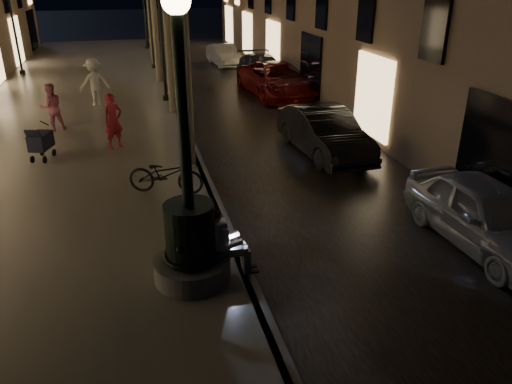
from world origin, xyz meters
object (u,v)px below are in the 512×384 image
object	(u,v)px
lamp_curb_a	(183,58)
car_front	(486,215)
car_second	(324,132)
pedestrian_red	(113,121)
lamp_curb_b	(161,27)
pedestrian_white	(94,82)
stroller	(41,141)
fountain_lamppost	(190,229)
lamp_curb_d	(143,4)
car_rear	(262,70)
car_third	(278,80)
seated_man_laptop	(224,240)
bicycle	(166,174)
lamp_curb_c	(150,12)
lamp_left_c	(12,15)
car_fifth	(224,55)
pedestrian_pink	(51,107)

from	to	relation	value
lamp_curb_a	car_front	size ratio (longest dim) A/B	1.15
car_second	pedestrian_red	xyz separation A→B (m)	(-6.39, 1.71, 0.34)
lamp_curb_b	pedestrian_white	bearing A→B (deg)	-176.79
stroller	fountain_lamppost	bearing A→B (deg)	-46.73
lamp_curb_b	lamp_curb_d	bearing A→B (deg)	90.00
lamp_curb_a	pedestrian_white	world-z (taller)	lamp_curb_a
car_rear	car_third	bearing A→B (deg)	-86.38
seated_man_laptop	stroller	xyz separation A→B (m)	(-4.12, 7.37, -0.14)
seated_man_laptop	bicycle	bearing A→B (deg)	100.48
lamp_curb_c	lamp_left_c	distance (m)	7.10
car_second	seated_man_laptop	bearing A→B (deg)	-128.90
car_front	car_second	bearing A→B (deg)	99.01
pedestrian_white	bicycle	bearing A→B (deg)	85.41
lamp_curb_d	car_front	world-z (taller)	lamp_curb_d
car_third	bicycle	xyz separation A→B (m)	(-5.96, -10.23, -0.06)
lamp_curb_c	car_second	size ratio (longest dim) A/B	1.08
lamp_curb_a	pedestrian_red	size ratio (longest dim) A/B	2.76
lamp_curb_d	car_fifth	bearing A→B (deg)	-58.78
seated_man_laptop	car_rear	size ratio (longest dim) A/B	0.27
car_second	car_rear	distance (m)	10.77
lamp_curb_c	lamp_curb_d	distance (m)	8.00
lamp_curb_a	lamp_left_c	size ratio (longest dim) A/B	1.00
lamp_curb_a	lamp_curb_d	bearing A→B (deg)	90.00
car_third	car_rear	distance (m)	2.76
pedestrian_red	pedestrian_white	world-z (taller)	pedestrian_white
fountain_lamppost	lamp_curb_c	distance (m)	22.10
car_front	bicycle	xyz separation A→B (m)	(-6.33, 3.95, -0.01)
lamp_curb_a	bicycle	xyz separation A→B (m)	(-0.83, -1.99, -2.53)
seated_man_laptop	pedestrian_pink	size ratio (longest dim) A/B	0.81
fountain_lamppost	car_rear	distance (m)	17.97
seated_man_laptop	pedestrian_white	bearing A→B (deg)	101.44
pedestrian_pink	lamp_curb_a	bearing A→B (deg)	113.39
fountain_lamppost	lamp_curb_b	bearing A→B (deg)	87.14
seated_man_laptop	lamp_left_c	xyz separation A→B (m)	(-7.01, 22.00, 2.33)
car_second	car_third	world-z (taller)	car_third
car_third	lamp_curb_a	bearing A→B (deg)	-126.56
fountain_lamppost	stroller	bearing A→B (deg)	115.42
stroller	pedestrian_pink	xyz separation A→B (m)	(-0.00, 3.08, 0.26)
lamp_curb_d	pedestrian_red	world-z (taller)	lamp_curb_d
lamp_curb_c	car_second	distance (m)	16.51
lamp_curb_a	car_rear	distance (m)	12.38
pedestrian_red	lamp_curb_a	bearing A→B (deg)	-73.17
lamp_left_c	pedestrian_red	bearing A→B (deg)	-70.36
stroller	car_fifth	xyz separation A→B (m)	(8.50, 15.53, -0.14)
lamp_curb_c	pedestrian_white	size ratio (longest dim) A/B	2.51
seated_man_laptop	car_second	bearing A→B (deg)	54.97
pedestrian_white	lamp_curb_a	bearing A→B (deg)	93.80
lamp_curb_a	lamp_curb_b	world-z (taller)	same
fountain_lamppost	pedestrian_white	bearing A→B (deg)	98.98
bicycle	lamp_curb_b	bearing A→B (deg)	16.44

